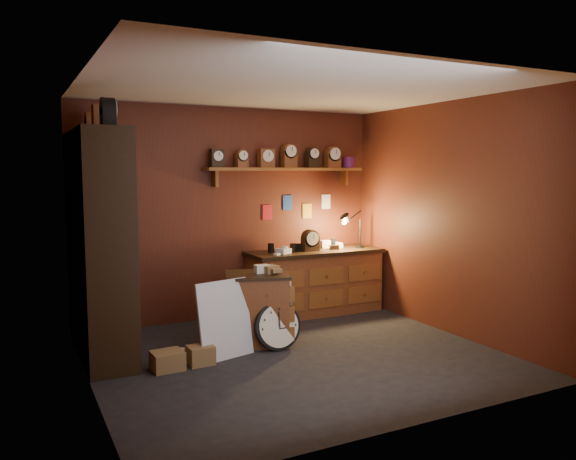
% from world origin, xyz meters
% --- Properties ---
extents(floor, '(4.00, 4.00, 0.00)m').
position_xyz_m(floor, '(0.00, 0.00, 0.00)').
color(floor, black).
rests_on(floor, ground).
extents(room_shell, '(4.02, 3.62, 2.71)m').
position_xyz_m(room_shell, '(0.04, 0.11, 1.72)').
color(room_shell, '#592415').
rests_on(room_shell, ground).
extents(shelving_unit, '(0.47, 1.60, 2.58)m').
position_xyz_m(shelving_unit, '(-1.79, 0.98, 1.25)').
color(shelving_unit, black).
rests_on(shelving_unit, ground).
extents(workbench, '(1.83, 0.66, 1.36)m').
position_xyz_m(workbench, '(1.05, 1.47, 0.47)').
color(workbench, brown).
rests_on(workbench, ground).
extents(low_cabinet, '(0.83, 0.76, 0.87)m').
position_xyz_m(low_cabinet, '(-0.18, 0.59, 0.42)').
color(low_cabinet, brown).
rests_on(low_cabinet, ground).
extents(big_round_clock, '(0.52, 0.17, 0.52)m').
position_xyz_m(big_round_clock, '(-0.07, 0.29, 0.25)').
color(big_round_clock, black).
rests_on(big_round_clock, ground).
extents(white_panel, '(0.63, 0.31, 0.80)m').
position_xyz_m(white_panel, '(-0.66, 0.31, 0.00)').
color(white_panel, silver).
rests_on(white_panel, ground).
extents(mini_fridge, '(0.55, 0.57, 0.53)m').
position_xyz_m(mini_fridge, '(0.28, 1.39, 0.27)').
color(mini_fridge, silver).
rests_on(mini_fridge, ground).
extents(floor_box_a, '(0.30, 0.26, 0.18)m').
position_xyz_m(floor_box_a, '(-1.28, 0.20, 0.09)').
color(floor_box_a, olive).
rests_on(floor_box_a, ground).
extents(floor_box_b, '(0.26, 0.28, 0.11)m').
position_xyz_m(floor_box_b, '(-1.17, 0.38, 0.06)').
color(floor_box_b, white).
rests_on(floor_box_b, ground).
extents(floor_box_c, '(0.25, 0.21, 0.19)m').
position_xyz_m(floor_box_c, '(-0.95, 0.21, 0.09)').
color(floor_box_c, olive).
rests_on(floor_box_c, ground).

